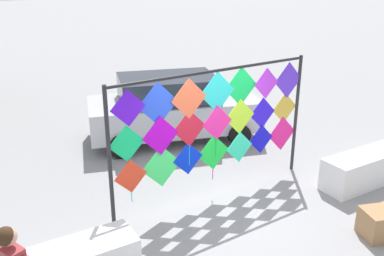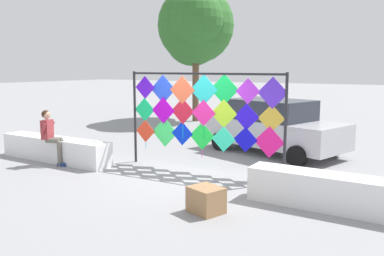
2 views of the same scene
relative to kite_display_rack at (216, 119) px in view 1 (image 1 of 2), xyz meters
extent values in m
plane|color=gray|center=(-0.17, -0.72, -1.60)|extent=(120.00, 120.00, 0.00)
cylinder|color=#232328|center=(-2.15, -0.09, -0.32)|extent=(0.07, 0.07, 2.56)
cylinder|color=#232328|center=(2.14, 0.09, -0.32)|extent=(0.07, 0.07, 2.56)
cylinder|color=#232328|center=(0.00, 0.00, 0.91)|extent=(4.29, 0.24, 0.06)
cube|color=red|center=(-1.79, -0.09, -0.68)|extent=(0.62, 0.04, 0.62)
cylinder|color=#16C9E5|center=(-1.79, -0.08, -1.09)|extent=(0.02, 0.02, 0.19)
cube|color=#3DF76D|center=(-1.17, -0.03, -0.67)|extent=(0.80, 0.05, 0.80)
cube|color=#062BE8|center=(-0.62, -0.02, -0.66)|extent=(0.64, 0.04, 0.64)
cube|color=#1CE843|center=(-0.03, 0.01, -0.68)|extent=(0.72, 0.04, 0.72)
cylinder|color=#E516BE|center=(-0.03, 0.02, -1.15)|extent=(0.02, 0.02, 0.21)
cube|color=#2FF6B9|center=(0.59, 0.01, -0.70)|extent=(0.65, 0.04, 0.65)
cube|color=#0F0EDD|center=(1.17, 0.05, -0.67)|extent=(0.63, 0.04, 0.63)
cube|color=#EC1783|center=(1.77, 0.08, -0.67)|extent=(0.76, 0.04, 0.76)
cube|color=#12CE6F|center=(-1.82, -0.07, -0.09)|extent=(0.66, 0.04, 0.66)
cylinder|color=#E5167E|center=(-1.82, -0.06, -0.58)|extent=(0.02, 0.02, 0.34)
cube|color=#B007CC|center=(-1.19, -0.07, -0.07)|extent=(0.72, 0.04, 0.72)
cube|color=red|center=(-0.59, -0.03, -0.06)|extent=(0.70, 0.04, 0.70)
cylinder|color=#16E5CA|center=(-0.59, -0.02, -0.60)|extent=(0.02, 0.02, 0.38)
cube|color=#F82699|center=(0.03, -0.01, -0.08)|extent=(0.68, 0.04, 0.68)
cylinder|color=#16E574|center=(0.03, 0.00, -0.60)|extent=(0.02, 0.02, 0.36)
cube|color=#B8F42D|center=(0.58, 0.03, -0.07)|extent=(0.72, 0.04, 0.72)
cube|color=#2510E9|center=(1.18, 0.06, -0.11)|extent=(0.65, 0.04, 0.65)
cylinder|color=#D1E516|center=(1.18, 0.07, -0.54)|extent=(0.02, 0.02, 0.21)
cube|color=gold|center=(1.80, 0.09, -0.11)|extent=(0.66, 0.04, 0.66)
cube|color=#5311E2|center=(-1.77, -0.09, 0.53)|extent=(0.63, 0.04, 0.63)
cube|color=blue|center=(-1.21, -0.04, 0.49)|extent=(0.77, 0.05, 0.77)
cube|color=#F2613B|center=(-0.60, -0.03, 0.49)|extent=(0.74, 0.04, 0.74)
cylinder|color=#16BAE5|center=(-0.60, -0.02, 0.01)|extent=(0.02, 0.02, 0.23)
cube|color=#24CFCD|center=(0.03, 0.00, 0.51)|extent=(0.78, 0.05, 0.78)
cylinder|color=red|center=(0.03, 0.01, -0.04)|extent=(0.02, 0.02, 0.32)
cube|color=#12D254|center=(0.59, 0.04, 0.53)|extent=(0.77, 0.05, 0.77)
cylinder|color=#E5169F|center=(0.59, 0.05, 0.02)|extent=(0.02, 0.02, 0.25)
cube|color=#BA31F2|center=(1.21, 0.04, 0.51)|extent=(0.62, 0.04, 0.62)
cube|color=#552BDE|center=(1.82, 0.07, 0.49)|extent=(0.75, 0.04, 0.75)
sphere|color=tan|center=(-3.95, -1.65, -0.20)|extent=(0.22, 0.22, 0.22)
sphere|color=#382314|center=(-3.97, -1.65, -0.19)|extent=(0.22, 0.22, 0.22)
cylinder|color=#993338|center=(-4.01, -1.43, -0.55)|extent=(0.19, 0.14, 0.31)
cube|color=#B7B7BC|center=(0.81, 3.09, -0.92)|extent=(4.67, 3.03, 0.77)
cube|color=#282D38|center=(0.66, 3.14, -0.23)|extent=(2.79, 2.26, 0.62)
cylinder|color=black|center=(2.48, 3.55, -1.31)|extent=(0.62, 0.38, 0.58)
cylinder|color=black|center=(1.94, 1.78, -1.31)|extent=(0.62, 0.38, 0.58)
cylinder|color=black|center=(-0.33, 4.41, -1.31)|extent=(0.62, 0.38, 0.58)
cylinder|color=black|center=(-0.87, 2.64, -1.31)|extent=(0.62, 0.38, 0.58)
cube|color=#9E754C|center=(1.57, -2.59, -1.36)|extent=(0.72, 0.67, 0.48)
camera|label=1|loc=(-4.31, -6.26, 2.64)|focal=40.44mm
camera|label=2|loc=(5.10, -8.85, 1.07)|focal=37.76mm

